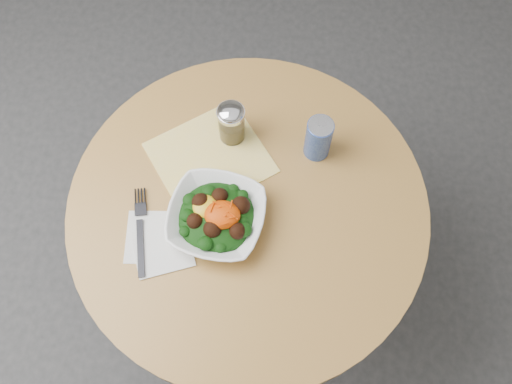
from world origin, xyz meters
TOP-DOWN VIEW (x-y plane):
  - ground at (0.00, 0.00)m, footprint 6.00×6.00m
  - table at (0.00, 0.00)m, footprint 0.90×0.90m
  - cloth_napkin at (-0.10, 0.13)m, footprint 0.36×0.36m
  - paper_napkins at (-0.21, -0.10)m, footprint 0.18×0.18m
  - salad_bowl at (-0.07, -0.05)m, footprint 0.27×0.27m
  - fork at (-0.26, -0.07)m, footprint 0.06×0.23m
  - spice_shaker at (-0.05, 0.20)m, footprint 0.07×0.07m
  - beverage_can at (0.17, 0.16)m, footprint 0.07×0.07m

SIDE VIEW (x-z plane):
  - ground at x=0.00m, z-range 0.00..0.00m
  - table at x=0.00m, z-range 0.18..0.93m
  - cloth_napkin at x=-0.10m, z-range 0.75..0.75m
  - paper_napkins at x=-0.21m, z-range 0.75..0.75m
  - fork at x=-0.26m, z-range 0.75..0.76m
  - salad_bowl at x=-0.07m, z-range 0.74..0.83m
  - spice_shaker at x=-0.05m, z-range 0.75..0.88m
  - beverage_can at x=0.17m, z-range 0.75..0.88m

